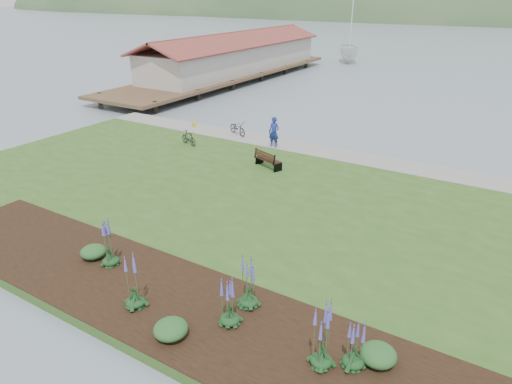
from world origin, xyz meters
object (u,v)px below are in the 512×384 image
(sailboat, at_px, (348,62))
(bicycle_a, at_px, (238,128))
(park_bench, at_px, (267,159))
(person, at_px, (274,130))

(sailboat, bearing_deg, bicycle_a, -104.68)
(park_bench, distance_m, sailboat, 47.02)
(park_bench, height_order, bicycle_a, park_bench)
(sailboat, bearing_deg, park_bench, -99.53)
(park_bench, distance_m, bicycle_a, 6.91)
(park_bench, height_order, sailboat, sailboat)
(sailboat, bearing_deg, person, -100.27)
(person, xyz_separation_m, bicycle_a, (-3.58, 1.12, -0.68))
(park_bench, height_order, person, person)
(park_bench, xyz_separation_m, bicycle_a, (-5.12, 4.63, -0.03))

